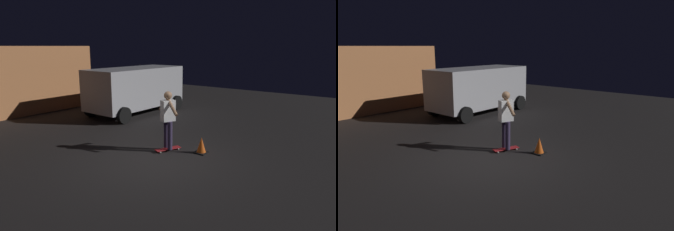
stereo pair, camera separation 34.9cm
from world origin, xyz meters
TOP-DOWN VIEW (x-y plane):
  - ground_plane at (0.00, 0.00)m, footprint 28.00×28.00m
  - parked_van at (4.08, 4.39)m, footprint 4.62×2.22m
  - skateboard_ridden at (0.86, 0.12)m, footprint 0.80×0.49m
  - skater at (0.86, 0.12)m, footprint 0.47×0.94m
  - traffic_cone at (1.29, -0.75)m, footprint 0.34×0.34m

SIDE VIEW (x-z plane):
  - ground_plane at x=0.00m, z-range 0.00..0.00m
  - skateboard_ridden at x=0.86m, z-range 0.02..0.09m
  - traffic_cone at x=1.29m, z-range -0.02..0.44m
  - skater at x=0.86m, z-range 0.20..1.87m
  - parked_van at x=4.08m, z-range 0.15..2.18m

